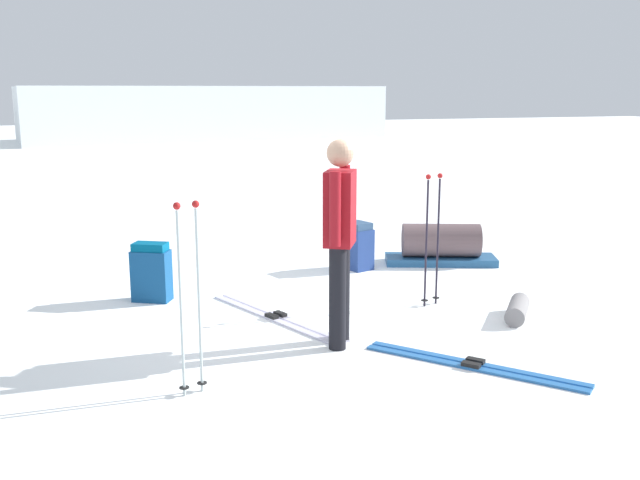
# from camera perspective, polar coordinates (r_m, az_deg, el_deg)

# --- Properties ---
(ground_plane) EXTENTS (80.00, 80.00, 0.00)m
(ground_plane) POSITION_cam_1_polar(r_m,az_deg,el_deg) (6.90, 0.00, -5.70)
(ground_plane) COLOR white
(distant_snow_ridge) EXTENTS (15.24, 6.37, 2.21)m
(distant_snow_ridge) POSITION_cam_1_polar(r_m,az_deg,el_deg) (31.46, -9.14, 9.93)
(distant_snow_ridge) COLOR white
(distant_snow_ridge) RESTS_ON ground_plane
(skier_standing) EXTENTS (0.36, 0.51, 1.70)m
(skier_standing) POSITION_cam_1_polar(r_m,az_deg,el_deg) (5.79, 1.58, 0.64)
(skier_standing) COLOR black
(skier_standing) RESTS_ON ground_plane
(ski_pair_near) EXTENTS (0.82, 1.81, 0.05)m
(ski_pair_near) POSITION_cam_1_polar(r_m,az_deg,el_deg) (6.71, -3.51, -6.13)
(ski_pair_near) COLOR silver
(ski_pair_near) RESTS_ON ground_plane
(ski_pair_far) EXTENTS (1.24, 1.45, 0.05)m
(ski_pair_far) POSITION_cam_1_polar(r_m,az_deg,el_deg) (5.70, 12.04, -9.69)
(ski_pair_far) COLOR #2560A5
(ski_pair_far) RESTS_ON ground_plane
(backpack_large_dark) EXTENTS (0.42, 0.36, 0.59)m
(backpack_large_dark) POSITION_cam_1_polar(r_m,az_deg,el_deg) (7.37, -13.22, -2.53)
(backpack_large_dark) COLOR navy
(backpack_large_dark) RESTS_ON ground_plane
(backpack_bright) EXTENTS (0.34, 0.38, 0.56)m
(backpack_bright) POSITION_cam_1_polar(r_m,az_deg,el_deg) (8.46, 3.00, -0.50)
(backpack_bright) COLOR navy
(backpack_bright) RESTS_ON ground_plane
(ski_poles_planted_near) EXTENTS (0.20, 0.11, 1.36)m
(ski_poles_planted_near) POSITION_cam_1_polar(r_m,az_deg,el_deg) (4.96, -10.30, -3.89)
(ski_poles_planted_near) COLOR #ABBABB
(ski_poles_planted_near) RESTS_ON ground_plane
(ski_poles_planted_far) EXTENTS (0.22, 0.11, 1.30)m
(ski_poles_planted_far) POSITION_cam_1_polar(r_m,az_deg,el_deg) (7.02, 8.90, 0.54)
(ski_poles_planted_far) COLOR black
(ski_poles_planted_far) RESTS_ON ground_plane
(gear_sled) EXTENTS (1.40, 0.89, 0.49)m
(gear_sled) POSITION_cam_1_polar(r_m,az_deg,el_deg) (8.84, 9.56, -0.43)
(gear_sled) COLOR #225382
(gear_sled) RESTS_ON ground_plane
(sleeping_mat_rolled) EXTENTS (0.49, 0.54, 0.18)m
(sleeping_mat_rolled) POSITION_cam_1_polar(r_m,az_deg,el_deg) (6.90, 15.37, -5.34)
(sleeping_mat_rolled) COLOR gray
(sleeping_mat_rolled) RESTS_ON ground_plane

